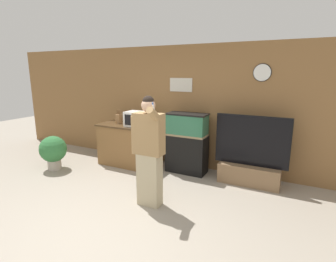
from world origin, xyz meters
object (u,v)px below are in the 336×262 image
at_px(counter_island, 129,145).
at_px(knife_block, 119,118).
at_px(microwave, 136,119).
at_px(potted_plant, 53,150).
at_px(aquarium_on_stand, 187,143).
at_px(tv_on_stand, 250,165).
at_px(person_standing, 148,150).

distance_m(counter_island, knife_block, 0.64).
bearing_deg(microwave, potted_plant, -148.21).
bearing_deg(microwave, knife_block, 170.96).
height_order(microwave, knife_block, microwave).
distance_m(microwave, aquarium_on_stand, 1.19).
bearing_deg(tv_on_stand, counter_island, -176.64).
height_order(microwave, aquarium_on_stand, aquarium_on_stand).
height_order(knife_block, aquarium_on_stand, aquarium_on_stand).
distance_m(counter_island, microwave, 0.66).
bearing_deg(knife_block, person_standing, -40.66).
bearing_deg(aquarium_on_stand, person_standing, -89.13).
bearing_deg(knife_block, tv_on_stand, 2.21).
distance_m(knife_block, person_standing, 2.17).
distance_m(microwave, person_standing, 1.73).
distance_m(aquarium_on_stand, tv_on_stand, 1.30).
relative_size(microwave, aquarium_on_stand, 0.36).
bearing_deg(tv_on_stand, microwave, -175.20).
bearing_deg(microwave, counter_island, 169.57).
bearing_deg(person_standing, potted_plant, 171.61).
relative_size(microwave, tv_on_stand, 0.33).
relative_size(tv_on_stand, potted_plant, 1.82).
xyz_separation_m(aquarium_on_stand, person_standing, (0.02, -1.55, 0.27)).
distance_m(counter_island, potted_plant, 1.61).
height_order(counter_island, person_standing, person_standing).
bearing_deg(person_standing, counter_island, 134.49).
xyz_separation_m(microwave, potted_plant, (-1.51, -0.94, -0.65)).
bearing_deg(microwave, person_standing, -50.25).
bearing_deg(counter_island, person_standing, -45.51).
relative_size(aquarium_on_stand, tv_on_stand, 0.94).
bearing_deg(person_standing, tv_on_stand, 50.57).
bearing_deg(counter_island, aquarium_on_stand, 7.70).
xyz_separation_m(knife_block, tv_on_stand, (2.89, 0.11, -0.65)).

